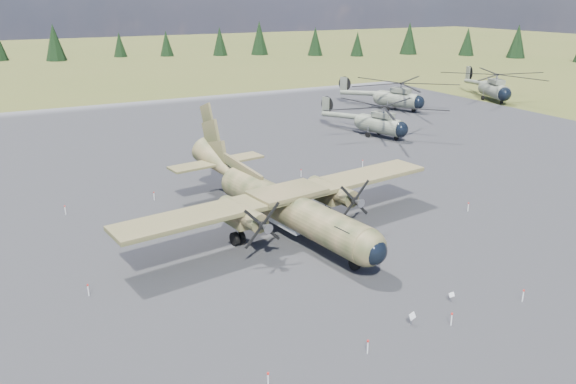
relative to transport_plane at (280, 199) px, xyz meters
name	(u,v)px	position (x,y,z in m)	size (l,w,h in m)	color
ground	(309,247)	(0.47, -4.15, -2.72)	(500.00, 500.00, 0.00)	brown
apron	(256,206)	(0.47, 5.85, -2.72)	(120.00, 120.00, 0.04)	#595A5E
transport_plane	(280,199)	(0.00, 0.00, 0.00)	(28.81, 25.99, 9.48)	#3B4324
helicopter_near	(380,115)	(26.74, 22.71, 0.41)	(21.53, 22.22, 4.42)	gray
helicopter_mid	(398,90)	(40.87, 36.99, 0.69)	(24.84, 24.84, 4.81)	gray
helicopter_far	(495,81)	(62.35, 36.05, 0.89)	(25.71, 25.71, 5.09)	gray
info_placard_left	(412,317)	(0.45, -16.52, -2.20)	(0.54, 0.37, 0.79)	gray
info_placard_right	(451,296)	(4.42, -15.54, -2.29)	(0.42, 0.19, 0.64)	gray
barrier_fence	(305,242)	(0.01, -4.23, -2.22)	(33.12, 29.62, 0.85)	white
treeline	(314,206)	(-1.05, -7.36, 2.04)	(321.61, 318.03, 10.98)	black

